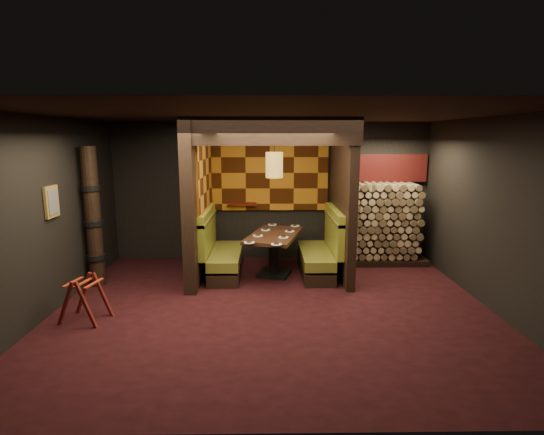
{
  "coord_description": "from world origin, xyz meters",
  "views": [
    {
      "loc": [
        -0.12,
        -6.03,
        2.54
      ],
      "look_at": [
        0.0,
        1.3,
        1.15
      ],
      "focal_mm": 28.0,
      "sensor_mm": 36.0,
      "label": 1
    }
  ],
  "objects_px": {
    "booth_bench_right": "(321,253)",
    "firewood_stack": "(384,224)",
    "totem_column": "(93,218)",
    "pendant_lamp": "(274,165)",
    "booth_bench_left": "(220,253)",
    "luggage_rack": "(85,297)",
    "dining_table": "(274,246)"
  },
  "relations": [
    {
      "from": "dining_table",
      "to": "firewood_stack",
      "type": "xyz_separation_m",
      "value": [
        2.24,
        0.77,
        0.26
      ]
    },
    {
      "from": "luggage_rack",
      "to": "firewood_stack",
      "type": "distance_m",
      "value": 5.66
    },
    {
      "from": "booth_bench_right",
      "to": "firewood_stack",
      "type": "distance_m",
      "value": 1.58
    },
    {
      "from": "firewood_stack",
      "to": "luggage_rack",
      "type": "bearing_deg",
      "value": -151.09
    },
    {
      "from": "firewood_stack",
      "to": "dining_table",
      "type": "bearing_deg",
      "value": -161.08
    },
    {
      "from": "booth_bench_right",
      "to": "totem_column",
      "type": "relative_size",
      "value": 0.67
    },
    {
      "from": "pendant_lamp",
      "to": "firewood_stack",
      "type": "distance_m",
      "value": 2.69
    },
    {
      "from": "pendant_lamp",
      "to": "totem_column",
      "type": "height_order",
      "value": "pendant_lamp"
    },
    {
      "from": "booth_bench_right",
      "to": "luggage_rack",
      "type": "height_order",
      "value": "booth_bench_right"
    },
    {
      "from": "booth_bench_right",
      "to": "totem_column",
      "type": "height_order",
      "value": "totem_column"
    },
    {
      "from": "booth_bench_right",
      "to": "dining_table",
      "type": "distance_m",
      "value": 0.9
    },
    {
      "from": "dining_table",
      "to": "pendant_lamp",
      "type": "relative_size",
      "value": 1.63
    },
    {
      "from": "dining_table",
      "to": "totem_column",
      "type": "relative_size",
      "value": 0.69
    },
    {
      "from": "dining_table",
      "to": "totem_column",
      "type": "bearing_deg",
      "value": -171.15
    },
    {
      "from": "booth_bench_left",
      "to": "booth_bench_right",
      "type": "distance_m",
      "value": 1.89
    },
    {
      "from": "luggage_rack",
      "to": "dining_table",
      "type": "bearing_deg",
      "value": 35.99
    },
    {
      "from": "booth_bench_right",
      "to": "dining_table",
      "type": "bearing_deg",
      "value": -175.61
    },
    {
      "from": "luggage_rack",
      "to": "pendant_lamp",
      "type": "bearing_deg",
      "value": 35.29
    },
    {
      "from": "pendant_lamp",
      "to": "luggage_rack",
      "type": "height_order",
      "value": "pendant_lamp"
    },
    {
      "from": "booth_bench_left",
      "to": "booth_bench_right",
      "type": "xyz_separation_m",
      "value": [
        1.89,
        0.0,
        0.0
      ]
    },
    {
      "from": "booth_bench_left",
      "to": "luggage_rack",
      "type": "xyz_separation_m",
      "value": [
        -1.69,
        -2.03,
        -0.06
      ]
    },
    {
      "from": "booth_bench_left",
      "to": "dining_table",
      "type": "relative_size",
      "value": 0.96
    },
    {
      "from": "totem_column",
      "to": "pendant_lamp",
      "type": "bearing_deg",
      "value": 7.95
    },
    {
      "from": "dining_table",
      "to": "firewood_stack",
      "type": "height_order",
      "value": "firewood_stack"
    },
    {
      "from": "totem_column",
      "to": "luggage_rack",
      "type": "bearing_deg",
      "value": -74.85
    },
    {
      "from": "luggage_rack",
      "to": "totem_column",
      "type": "height_order",
      "value": "totem_column"
    },
    {
      "from": "booth_bench_right",
      "to": "luggage_rack",
      "type": "distance_m",
      "value": 4.12
    },
    {
      "from": "booth_bench_left",
      "to": "booth_bench_right",
      "type": "relative_size",
      "value": 1.0
    },
    {
      "from": "booth_bench_right",
      "to": "firewood_stack",
      "type": "bearing_deg",
      "value": 27.35
    },
    {
      "from": "dining_table",
      "to": "luggage_rack",
      "type": "height_order",
      "value": "dining_table"
    },
    {
      "from": "booth_bench_right",
      "to": "firewood_stack",
      "type": "height_order",
      "value": "firewood_stack"
    },
    {
      "from": "pendant_lamp",
      "to": "totem_column",
      "type": "relative_size",
      "value": 0.42
    }
  ]
}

